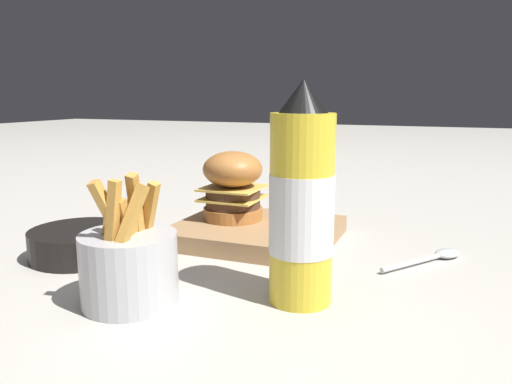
# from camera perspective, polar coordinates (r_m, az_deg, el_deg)

# --- Properties ---
(ground_plane) EXTENTS (6.00, 6.00, 0.00)m
(ground_plane) POSITION_cam_1_polar(r_m,az_deg,el_deg) (0.84, -2.20, -4.28)
(ground_plane) COLOR #B7B2A8
(serving_board) EXTENTS (0.24, 0.21, 0.03)m
(serving_board) POSITION_cam_1_polar(r_m,az_deg,el_deg) (0.77, -0.00, -4.59)
(serving_board) COLOR #A37A51
(serving_board) RESTS_ON ground_plane
(burger) EXTENTS (0.09, 0.09, 0.11)m
(burger) POSITION_cam_1_polar(r_m,az_deg,el_deg) (0.79, -2.67, 0.80)
(burger) COLOR #AD6B33
(burger) RESTS_ON serving_board
(ketchup_bottle) EXTENTS (0.07, 0.07, 0.24)m
(ketchup_bottle) POSITION_cam_1_polar(r_m,az_deg,el_deg) (0.53, 5.24, -1.42)
(ketchup_bottle) COLOR yellow
(ketchup_bottle) RESTS_ON ground_plane
(fries_basket) EXTENTS (0.10, 0.10, 0.15)m
(fries_basket) POSITION_cam_1_polar(r_m,az_deg,el_deg) (0.55, -14.30, -8.08)
(fries_basket) COLOR #B7B7BC
(fries_basket) RESTS_ON ground_plane
(side_bowl) EXTENTS (0.14, 0.14, 0.04)m
(side_bowl) POSITION_cam_1_polar(r_m,az_deg,el_deg) (0.73, -19.42, -5.39)
(side_bowl) COLOR black
(side_bowl) RESTS_ON ground_plane
(spoon) EXTENTS (0.10, 0.13, 0.01)m
(spoon) POSITION_cam_1_polar(r_m,az_deg,el_deg) (0.73, 20.02, -6.88)
(spoon) COLOR silver
(spoon) RESTS_ON ground_plane
(ketchup_puddle) EXTENTS (0.05, 0.05, 0.00)m
(ketchup_puddle) POSITION_cam_1_polar(r_m,az_deg,el_deg) (1.01, -4.09, -1.47)
(ketchup_puddle) COLOR #9E140F
(ketchup_puddle) RESTS_ON ground_plane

